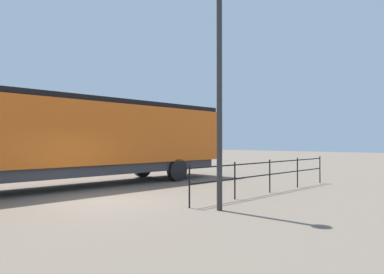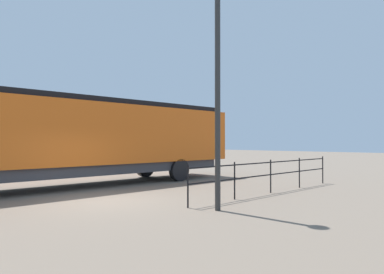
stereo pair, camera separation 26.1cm
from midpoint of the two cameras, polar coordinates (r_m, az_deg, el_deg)
ground_plane at (r=11.91m, az=-13.04°, el=-10.22°), size 120.00×120.00×0.00m
locomotive at (r=15.56m, az=-20.14°, el=0.10°), size 3.13×18.47×3.84m
lamp_post at (r=10.30m, az=4.95°, el=13.79°), size 0.45×0.45×7.01m
platform_fence at (r=13.76m, az=13.27°, el=-5.48°), size 0.05×8.78×1.27m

